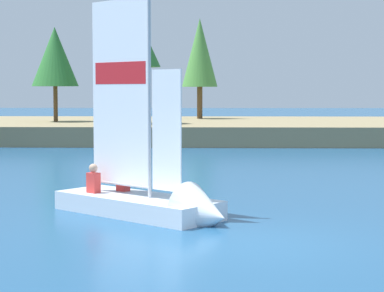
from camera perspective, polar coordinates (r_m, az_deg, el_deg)
ground_plane at (r=13.03m, az=3.98°, el=-7.83°), size 200.00×200.00×0.00m
shore_bank at (r=41.57m, az=2.37°, el=1.33°), size 80.00×14.47×1.00m
shoreline_tree_left at (r=41.39m, az=-10.93°, el=7.03°), size 2.64×2.64×5.37m
shoreline_tree_midleft at (r=38.39m, az=-4.70°, el=8.61°), size 2.87×2.87×6.17m
shoreline_tree_centre at (r=44.95m, az=0.63°, el=7.46°), size 2.24×2.24×6.29m
sailboat at (r=15.51m, az=-2.55°, el=-4.33°), size 4.37×3.94×5.50m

